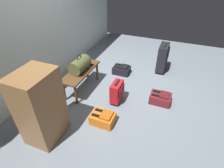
{
  "coord_description": "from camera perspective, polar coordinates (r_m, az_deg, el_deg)",
  "views": [
    {
      "loc": [
        -2.61,
        -0.88,
        2.2
      ],
      "look_at": [
        -0.06,
        0.15,
        0.25
      ],
      "focal_mm": 28.12,
      "sensor_mm": 36.0,
      "label": 1
    }
  ],
  "objects": [
    {
      "name": "backpack_maroon",
      "position": [
        3.41,
        15.49,
        -4.48
      ],
      "size": [
        0.28,
        0.38,
        0.21
      ],
      "color": "maroon",
      "rests_on": "ground"
    },
    {
      "name": "suitcase_upright_charcoal",
      "position": [
        4.29,
        16.17,
        8.36
      ],
      "size": [
        0.46,
        0.22,
        0.69
      ],
      "color": "black",
      "rests_on": "ground"
    },
    {
      "name": "side_cabinet",
      "position": [
        2.62,
        -22.17,
        -7.07
      ],
      "size": [
        0.56,
        0.44,
        1.1
      ],
      "color": "olive",
      "rests_on": "ground"
    },
    {
      "name": "backpack_dark",
      "position": [
        4.14,
        3.13,
        4.64
      ],
      "size": [
        0.28,
        0.38,
        0.21
      ],
      "color": "black",
      "rests_on": "ground"
    },
    {
      "name": "bench",
      "position": [
        3.52,
        -10.02,
        3.35
      ],
      "size": [
        1.0,
        0.36,
        0.44
      ],
      "color": "brown",
      "rests_on": "ground"
    },
    {
      "name": "ground_plane",
      "position": [
        3.53,
        2.54,
        -3.32
      ],
      "size": [
        6.6,
        6.6,
        0.0
      ],
      "primitive_type": "plane",
      "color": "slate"
    },
    {
      "name": "suitcase_small_red",
      "position": [
        3.21,
        1.61,
        -2.45
      ],
      "size": [
        0.32,
        0.18,
        0.46
      ],
      "color": "red",
      "rests_on": "ground"
    },
    {
      "name": "duffel_bag_olive",
      "position": [
        3.42,
        -10.39,
        6.19
      ],
      "size": [
        0.44,
        0.26,
        0.34
      ],
      "color": "#51562D",
      "rests_on": "bench"
    },
    {
      "name": "back_wall",
      "position": [
        3.69,
        -22.54,
        20.32
      ],
      "size": [
        6.0,
        0.1,
        2.8
      ],
      "primitive_type": "cube",
      "color": "silver",
      "rests_on": "ground"
    },
    {
      "name": "cell_phone",
      "position": [
        3.67,
        -7.23,
        6.35
      ],
      "size": [
        0.07,
        0.14,
        0.01
      ],
      "color": "#191E4C",
      "rests_on": "bench"
    },
    {
      "name": "backpack_orange",
      "position": [
        2.92,
        -2.94,
        -11.04
      ],
      "size": [
        0.28,
        0.38,
        0.21
      ],
      "color": "orange",
      "rests_on": "ground"
    }
  ]
}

